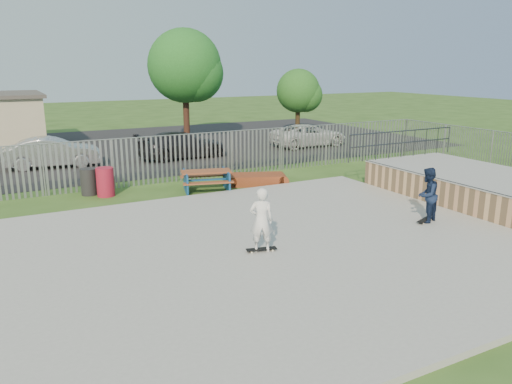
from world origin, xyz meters
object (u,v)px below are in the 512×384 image
funbox (256,179)px  car_dark (182,145)px  picnic_table (206,181)px  tree_mid (185,66)px  skater_navy (427,195)px  skater_white (261,220)px  car_white (309,135)px  trash_bin_grey (89,182)px  trash_bin_red (105,182)px  car_silver (53,152)px  tree_right (298,91)px

funbox → car_dark: (-0.68, 7.16, 0.50)m
picnic_table → tree_mid: bearing=87.8°
skater_navy → skater_white: bearing=-22.4°
car_white → skater_white: size_ratio=2.80×
funbox → trash_bin_grey: size_ratio=2.33×
trash_bin_red → car_silver: bearing=99.3°
trash_bin_red → tree_right: tree_right is taller
car_white → tree_right: (1.92, 4.27, 2.40)m
picnic_table → funbox: size_ratio=0.95×
tree_right → skater_navy: bearing=-111.4°
skater_navy → car_white: bearing=-131.4°
car_silver → tree_mid: 10.68m
tree_mid → car_white: bearing=-41.2°
funbox → car_silver: size_ratio=0.54×
car_silver → skater_navy: size_ratio=2.59×
trash_bin_grey → picnic_table: bearing=-20.3°
trash_bin_red → trash_bin_grey: bearing=135.5°
funbox → trash_bin_red: size_ratio=2.18×
picnic_table → car_silver: bearing=136.4°
car_white → car_silver: bearing=88.0°
tree_right → skater_white: size_ratio=2.70×
car_dark → skater_navy: bearing=-172.8°
trash_bin_red → car_white: (13.45, 6.37, 0.13)m
tree_mid → skater_navy: tree_mid is taller
skater_navy → skater_white: (-5.66, 0.15, 0.00)m
funbox → skater_white: bearing=-95.7°
funbox → trash_bin_red: trash_bin_red is taller
car_silver → car_dark: 6.38m
trash_bin_red → trash_bin_grey: trash_bin_red is taller
car_dark → car_white: bearing=-91.7°
funbox → skater_navy: bearing=-53.4°
picnic_table → car_white: (9.77, 7.41, 0.27)m
car_dark → tree_right: (10.11, 4.50, 2.37)m
picnic_table → tree_right: size_ratio=0.50×
car_silver → tree_right: 17.10m
car_dark → skater_navy: skater_navy is taller
tree_mid → tree_right: bearing=-6.6°
tree_right → skater_navy: tree_right is taller
car_silver → car_white: size_ratio=0.92×
picnic_table → trash_bin_red: bearing=178.9°
car_white → skater_white: bearing=141.8°
car_silver → skater_navy: skater_navy is taller
funbox → car_dark: 7.21m
tree_mid → picnic_table: bearing=-107.0°
car_dark → skater_navy: size_ratio=2.82×
car_white → tree_right: bearing=-24.9°
tree_right → car_silver: bearing=-166.6°
tree_mid → tree_right: tree_mid is taller
car_silver → car_white: (14.55, -0.33, -0.06)m
car_dark → funbox: bearing=-177.9°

